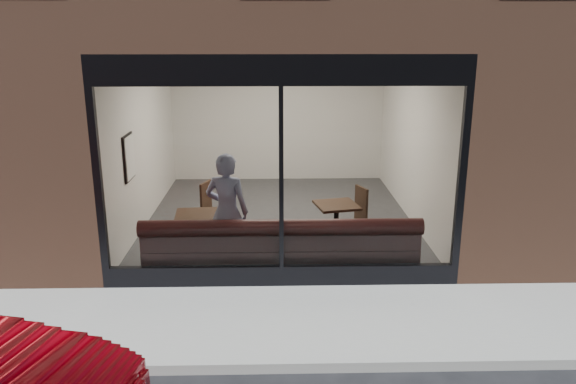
{
  "coord_description": "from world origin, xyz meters",
  "views": [
    {
      "loc": [
        -0.09,
        -5.25,
        3.47
      ],
      "look_at": [
        0.1,
        2.4,
        1.28
      ],
      "focal_mm": 35.0,
      "sensor_mm": 36.0,
      "label": 1
    }
  ],
  "objects_px": {
    "cafe_table_left": "(197,215)",
    "cafe_chair_right": "(351,228)",
    "cafe_table_right": "(337,205)",
    "person": "(227,212)",
    "banquette": "(281,260)",
    "cafe_chair_left": "(197,220)"
  },
  "relations": [
    {
      "from": "person",
      "to": "cafe_table_right",
      "type": "xyz_separation_m",
      "value": [
        1.72,
        0.76,
        -0.15
      ]
    },
    {
      "from": "cafe_table_right",
      "to": "cafe_chair_left",
      "type": "height_order",
      "value": "cafe_table_right"
    },
    {
      "from": "cafe_table_left",
      "to": "cafe_chair_right",
      "type": "height_order",
      "value": "cafe_table_left"
    },
    {
      "from": "cafe_table_right",
      "to": "cafe_chair_right",
      "type": "xyz_separation_m",
      "value": [
        0.29,
        0.28,
        -0.5
      ]
    },
    {
      "from": "banquette",
      "to": "cafe_chair_right",
      "type": "height_order",
      "value": "banquette"
    },
    {
      "from": "cafe_table_right",
      "to": "banquette",
      "type": "bearing_deg",
      "value": -131.82
    },
    {
      "from": "cafe_table_left",
      "to": "cafe_chair_right",
      "type": "distance_m",
      "value": 2.66
    },
    {
      "from": "banquette",
      "to": "person",
      "type": "distance_m",
      "value": 1.08
    },
    {
      "from": "cafe_table_right",
      "to": "cafe_chair_right",
      "type": "relative_size",
      "value": 1.73
    },
    {
      "from": "cafe_table_right",
      "to": "cafe_chair_left",
      "type": "xyz_separation_m",
      "value": [
        -2.4,
        0.8,
        -0.5
      ]
    },
    {
      "from": "cafe_table_right",
      "to": "cafe_chair_right",
      "type": "bearing_deg",
      "value": 44.66
    },
    {
      "from": "cafe_table_left",
      "to": "cafe_chair_left",
      "type": "height_order",
      "value": "cafe_table_left"
    },
    {
      "from": "cafe_table_right",
      "to": "cafe_chair_left",
      "type": "relative_size",
      "value": 1.74
    },
    {
      "from": "cafe_table_left",
      "to": "cafe_chair_left",
      "type": "bearing_deg",
      "value": 98.14
    },
    {
      "from": "cafe_chair_right",
      "to": "cafe_table_left",
      "type": "bearing_deg",
      "value": -5.86
    },
    {
      "from": "banquette",
      "to": "cafe_table_right",
      "type": "height_order",
      "value": "cafe_table_right"
    },
    {
      "from": "banquette",
      "to": "cafe_chair_left",
      "type": "bearing_deg",
      "value": 128.89
    },
    {
      "from": "cafe_table_left",
      "to": "cafe_chair_left",
      "type": "xyz_separation_m",
      "value": [
        -0.18,
        1.25,
        -0.5
      ]
    },
    {
      "from": "cafe_table_left",
      "to": "person",
      "type": "bearing_deg",
      "value": -32.16
    },
    {
      "from": "person",
      "to": "cafe_chair_left",
      "type": "distance_m",
      "value": 1.82
    },
    {
      "from": "person",
      "to": "banquette",
      "type": "bearing_deg",
      "value": 174.63
    },
    {
      "from": "banquette",
      "to": "cafe_table_right",
      "type": "relative_size",
      "value": 6.13
    }
  ]
}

